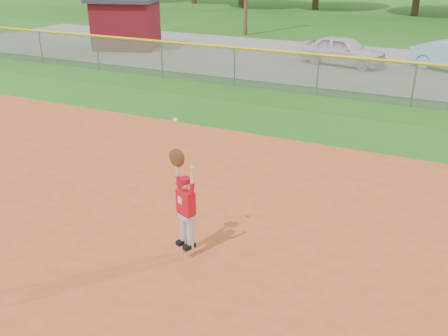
# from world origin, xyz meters

# --- Properties ---
(ground) EXTENTS (120.00, 120.00, 0.00)m
(ground) POSITION_xyz_m (0.00, 0.00, 0.00)
(ground) COLOR #246016
(ground) RESTS_ON ground
(clay_infield) EXTENTS (24.00, 16.00, 0.04)m
(clay_infield) POSITION_xyz_m (0.00, -3.00, 0.02)
(clay_infield) COLOR #BA4D21
(clay_infield) RESTS_ON ground
(parking_strip) EXTENTS (44.00, 10.00, 0.03)m
(parking_strip) POSITION_xyz_m (0.00, 16.00, 0.01)
(parking_strip) COLOR slate
(parking_strip) RESTS_ON ground
(car_white_a) EXTENTS (4.12, 2.28, 1.33)m
(car_white_a) POSITION_xyz_m (-0.36, 15.62, 0.69)
(car_white_a) COLOR silver
(car_white_a) RESTS_ON parking_strip
(utility_shed) EXTENTS (4.16, 3.62, 2.65)m
(utility_shed) POSITION_xyz_m (-11.90, 14.84, 1.35)
(utility_shed) COLOR #5D0D15
(utility_shed) RESTS_ON ground
(outfield_fence) EXTENTS (40.06, 0.10, 1.55)m
(outfield_fence) POSITION_xyz_m (0.00, 10.00, 0.88)
(outfield_fence) COLOR gray
(outfield_fence) RESTS_ON ground
(ballplayer) EXTENTS (0.57, 0.37, 2.29)m
(ballplayer) POSITION_xyz_m (0.83, -1.28, 1.09)
(ballplayer) COLOR silver
(ballplayer) RESTS_ON ground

